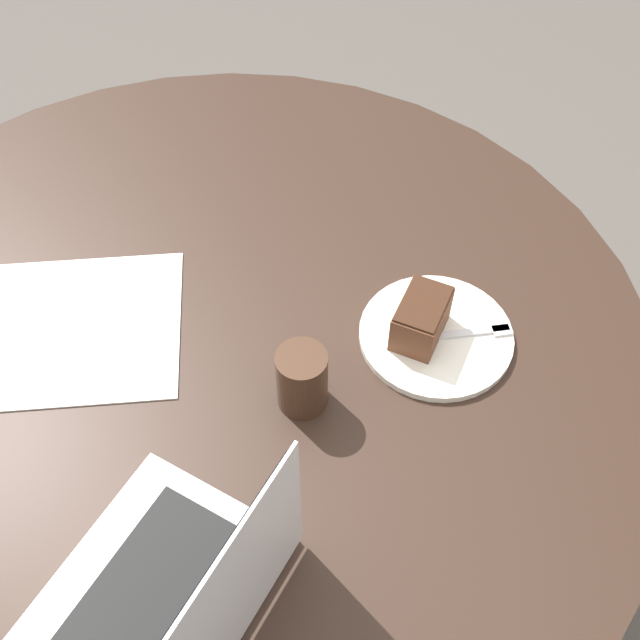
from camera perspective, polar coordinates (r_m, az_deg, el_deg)
name	(u,v)px	position (r m, az deg, el deg)	size (l,w,h in m)	color
ground_plane	(244,531)	(1.79, -5.80, -15.69)	(12.00, 12.00, 0.00)	#4C4742
dining_table	(213,377)	(1.24, -8.12, -4.35)	(1.37, 1.37, 0.74)	black
paper_document	(57,329)	(1.20, -19.40, -0.66)	(0.41, 0.33, 0.00)	white
plate	(436,335)	(1.14, 8.82, -1.17)	(0.23, 0.23, 0.01)	silver
cake_slice	(421,318)	(1.10, 7.72, 0.13)	(0.11, 0.12, 0.07)	brown
fork	(466,333)	(1.14, 11.09, -0.97)	(0.17, 0.03, 0.00)	silver
coffee_glass	(302,379)	(1.02, -1.38, -4.54)	(0.07, 0.07, 0.10)	#3D2619
laptop	(164,609)	(0.91, -11.80, -20.73)	(0.38, 0.39, 0.25)	silver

